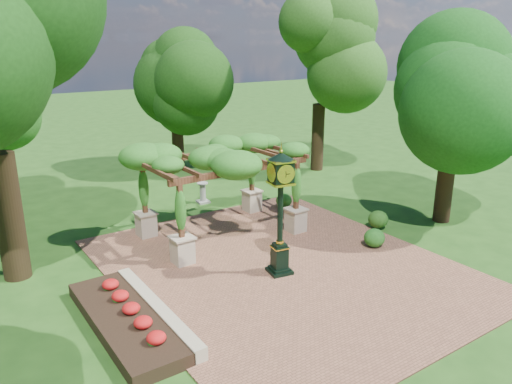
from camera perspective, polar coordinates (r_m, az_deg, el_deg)
ground at (r=15.82m, az=5.20°, el=-9.87°), size 120.00×120.00×0.00m
brick_plaza at (r=16.51m, az=2.98°, el=-8.53°), size 10.00×12.00×0.04m
border_wall at (r=14.00m, az=-11.26°, el=-13.09°), size 0.35×5.00×0.40m
flower_bed at (r=13.75m, az=-14.79°, el=-14.06°), size 1.50×5.00×0.36m
pedestal_clock at (r=15.20m, az=2.81°, el=-1.19°), size 0.91×0.91×3.99m
pergola at (r=18.29m, az=-4.09°, el=3.67°), size 5.71×3.66×3.55m
sundial at (r=22.71m, az=-6.10°, el=-0.21°), size 0.57×0.57×0.95m
shrub_front at (r=18.31m, az=13.38°, el=-5.12°), size 0.97×0.97×0.66m
shrub_mid at (r=20.12m, az=13.79°, el=-3.05°), size 1.01×1.01×0.69m
shrub_back at (r=21.92m, az=3.21°, el=-0.96°), size 0.85×0.85×0.63m
tree_north at (r=28.13m, az=-9.24°, el=12.32°), size 4.35×4.35×7.11m
tree_east_far at (r=27.75m, az=7.44°, el=15.79°), size 3.98×3.98×9.58m
tree_east_near at (r=20.72m, az=21.99°, el=11.64°), size 4.69×4.69×8.15m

